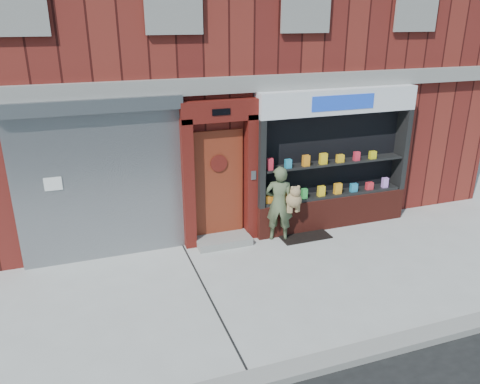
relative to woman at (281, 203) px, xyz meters
name	(u,v)px	position (x,y,z in m)	size (l,w,h in m)	color
ground	(293,279)	(-0.43, -1.53, -0.80)	(80.00, 80.00, 0.00)	#9E9E99
curb	(361,353)	(-0.43, -3.68, -0.74)	(60.00, 0.30, 0.12)	gray
building	(199,31)	(-0.43, 4.46, 3.20)	(12.00, 8.16, 8.00)	#561713
shutter_bay	(99,172)	(-3.43, 0.39, 0.91)	(3.10, 0.30, 3.04)	gray
red_door_bay	(220,174)	(-1.18, 0.33, 0.65)	(1.52, 0.58, 2.90)	#4E110D
pharmacy_bay	(333,166)	(1.32, 0.28, 0.57)	(3.50, 0.41, 3.00)	#5D1E16
woman	(281,203)	(0.00, 0.00, 0.00)	(0.77, 0.57, 1.58)	#4C5A3B
doormat	(302,234)	(0.54, 0.02, -0.79)	(1.05, 0.74, 0.03)	black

